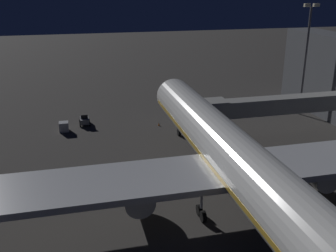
% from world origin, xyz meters
% --- Properties ---
extents(ground_plane, '(320.00, 320.00, 0.00)m').
position_xyz_m(ground_plane, '(0.00, 0.00, 0.00)').
color(ground_plane, '#383533').
extents(airliner_at_gate, '(57.18, 62.47, 19.01)m').
position_xyz_m(airliner_at_gate, '(0.00, 11.13, 5.67)').
color(airliner_at_gate, silver).
rests_on(airliner_at_gate, ground_plane).
extents(jet_bridge, '(24.13, 3.40, 7.34)m').
position_xyz_m(jet_bridge, '(-12.83, -7.61, 5.81)').
color(jet_bridge, '#9E9E99').
rests_on(jet_bridge, ground_plane).
extents(apron_floodlight_mast, '(2.90, 0.50, 20.42)m').
position_xyz_m(apron_floodlight_mast, '(-25.50, -18.67, 11.69)').
color(apron_floodlight_mast, '#59595E').
rests_on(apron_floodlight_mast, ground_plane).
extents(baggage_tug_lead, '(1.86, 2.77, 1.95)m').
position_xyz_m(baggage_tug_lead, '(14.91, -22.31, 0.78)').
color(baggage_tug_lead, slate).
rests_on(baggage_tug_lead, ground_plane).
extents(baggage_container_mid_row, '(1.55, 1.59, 1.62)m').
position_xyz_m(baggage_container_mid_row, '(18.47, -19.79, 0.81)').
color(baggage_container_mid_row, '#B7BABF').
rests_on(baggage_container_mid_row, ground_plane).
extents(traffic_cone_nose_port, '(0.36, 0.36, 0.55)m').
position_xyz_m(traffic_cone_nose_port, '(-2.20, -18.65, 0.28)').
color(traffic_cone_nose_port, orange).
rests_on(traffic_cone_nose_port, ground_plane).
extents(traffic_cone_nose_starboard, '(0.36, 0.36, 0.55)m').
position_xyz_m(traffic_cone_nose_starboard, '(2.20, -18.65, 0.28)').
color(traffic_cone_nose_starboard, orange).
rests_on(traffic_cone_nose_starboard, ground_plane).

